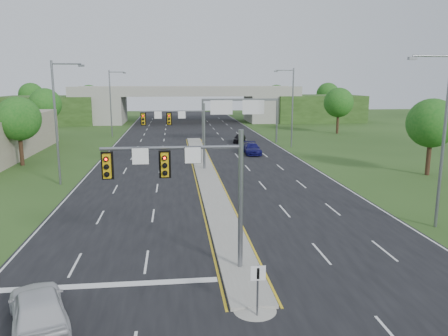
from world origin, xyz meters
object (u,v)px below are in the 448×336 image
Objects in this scene: keep_right_sign at (258,282)px; overpass at (187,107)px; car_far_b at (252,149)px; sign_gantry at (239,108)px; signal_mast_near at (193,179)px; car_white at (38,309)px; signal_mast_far at (182,126)px; car_far_c at (240,138)px.

overpass is at bearing 90.00° from keep_right_sign.
overpass reaches higher than car_far_b.
car_far_b is (0.11, -10.39, -4.51)m from sign_gantry.
sign_gantry is at bearing 78.75° from signal_mast_near.
signal_mast_near is at bearing -165.28° from car_white.
car_white is at bearing -101.72° from signal_mast_far.
car_far_b is at bearing 80.13° from keep_right_sign.
signal_mast_near is 25.00m from signal_mast_far.
car_white is 1.00× the size of car_far_b.
overpass is at bearing -116.27° from car_white.
signal_mast_near reaches higher than sign_gantry.
signal_mast_near reaches higher than car_far_b.
signal_mast_near is at bearing -103.94° from car_far_b.
car_far_c is (9.11, 20.44, -4.05)m from signal_mast_far.
signal_mast_far reaches higher than car_far_b.
car_far_b is (15.14, 38.92, -0.12)m from car_white.
signal_mast_near is 5.94m from keep_right_sign.
overpass is 46.06m from car_far_b.
signal_mast_near reaches higher than car_far_c.
car_white is (-15.03, -49.31, -4.39)m from sign_gantry.
signal_mast_near is 1.44× the size of car_far_b.
signal_mast_far is 3.18× the size of keep_right_sign.
overpass reaches higher than keep_right_sign.
overpass reaches higher than sign_gantry.
keep_right_sign is at bearing -97.70° from sign_gantry.
overpass is 84.84m from car_white.
car_white is at bearing -90.28° from car_far_c.
keep_right_sign reaches higher than car_far_c.
car_far_c is (6.85, 49.89, -0.84)m from keep_right_sign.
signal_mast_far reaches higher than car_white.
signal_mast_near reaches higher than car_white.
sign_gantry reaches higher than car_far_c.
signal_mast_far is 55.13m from overpass.
signal_mast_far is at bearing 94.39° from keep_right_sign.
sign_gantry is 51.73m from car_white.
signal_mast_near is 0.60× the size of sign_gantry.
signal_mast_far reaches higher than car_far_c.
keep_right_sign is at bearing -63.06° from signal_mast_near.
car_far_c is at bearing -78.82° from overpass.
car_far_c is at bearing -127.60° from car_white.
signal_mast_far is at bearing -122.34° from car_white.
signal_mast_far is 21.91m from sign_gantry.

